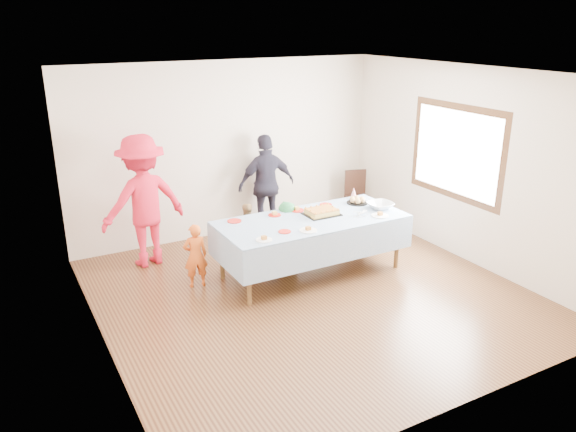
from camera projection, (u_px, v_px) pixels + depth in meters
name	position (u px, v px, depth m)	size (l,w,h in m)	color
ground	(310.00, 294.00, 7.05)	(5.00, 5.00, 0.00)	#422212
room_walls	(316.00, 155.00, 6.49)	(5.04, 5.04, 2.72)	beige
party_table	(312.00, 222.00, 7.40)	(2.50, 1.10, 0.78)	brown
birthday_cake	(322.00, 212.00, 7.51)	(0.46, 0.35, 0.08)	black
rolls_tray	(357.00, 201.00, 7.98)	(0.30, 0.30, 0.09)	black
punch_bowl	(380.00, 206.00, 7.76)	(0.35, 0.35, 0.09)	silver
party_hat	(354.00, 193.00, 8.18)	(0.10, 0.10, 0.17)	white
fork_pile	(361.00, 214.00, 7.45)	(0.24, 0.18, 0.07)	white
plate_red_far_a	(234.00, 221.00, 7.27)	(0.19, 0.19, 0.01)	red
plate_red_far_b	(275.00, 215.00, 7.49)	(0.17, 0.17, 0.01)	red
plate_red_far_c	(297.00, 210.00, 7.68)	(0.20, 0.20, 0.01)	red
plate_red_far_d	(326.00, 205.00, 7.91)	(0.17, 0.17, 0.01)	red
plate_red_near	(285.00, 232.00, 6.91)	(0.16, 0.16, 0.01)	red
plate_white_left	(264.00, 240.00, 6.65)	(0.20, 0.20, 0.01)	white
plate_white_mid	(308.00, 230.00, 6.95)	(0.22, 0.22, 0.01)	white
plate_white_right	(380.00, 216.00, 7.47)	(0.23, 0.23, 0.01)	white
dining_chair	(356.00, 193.00, 9.53)	(0.46, 0.46, 0.85)	black
toddler_left	(195.00, 256.00, 7.12)	(0.31, 0.20, 0.85)	orange
toddler_mid	(287.00, 233.00, 7.81)	(0.44, 0.28, 0.90)	#297B40
toddler_right	(246.00, 229.00, 8.11)	(0.38, 0.29, 0.78)	#AD8451
adult_left	(143.00, 201.00, 7.64)	(1.18, 0.68, 1.83)	red
adult_right	(267.00, 184.00, 8.83)	(0.93, 0.39, 1.59)	#292736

